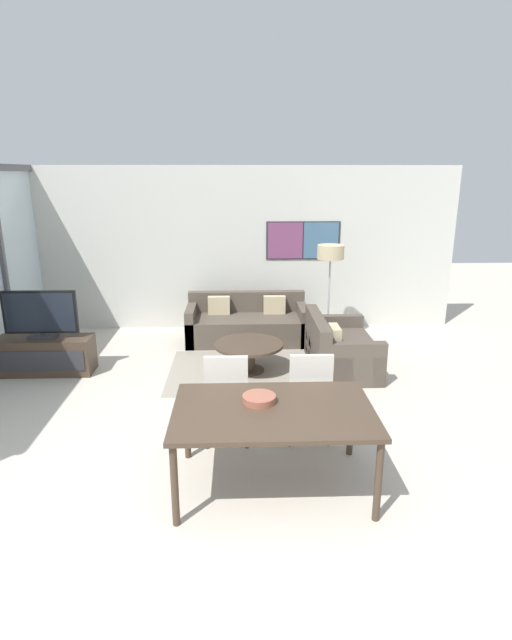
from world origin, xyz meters
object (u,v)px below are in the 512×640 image
sofa_main (247,324)px  sofa_side (337,351)px  tv_console (45,355)px  dining_chair_left (227,395)px  television (40,315)px  dining_chair_centre (309,394)px  floor_lamp (330,257)px  fruit_bowl (259,398)px  coffee_table (249,350)px  dining_table (273,415)px

sofa_main → sofa_side: same height
tv_console → dining_chair_left: dining_chair_left is taller
television → dining_chair_left: (2.55, -1.97, -0.30)m
sofa_main → dining_chair_left: dining_chair_left is taller
television → dining_chair_centre: size_ratio=1.01×
television → sofa_main: size_ratio=0.51×
sofa_main → dining_chair_left: 3.33m
floor_lamp → television: bearing=-163.4°
fruit_bowl → floor_lamp: 4.08m
television → fruit_bowl: bearing=-42.3°
television → floor_lamp: floor_lamp is taller
sofa_side → dining_chair_left: size_ratio=1.43×
television → fruit_bowl: television is taller
fruit_bowl → floor_lamp: bearing=71.4°
television → sofa_main: television is taller
coffee_table → fruit_bowl: size_ratio=3.24×
television → dining_chair_left: television is taller
tv_console → fruit_bowl: 3.89m
sofa_side → dining_table: size_ratio=0.83×
tv_console → sofa_main: (2.81, 1.33, 0.01)m
dining_chair_left → fruit_bowl: size_ratio=3.35×
sofa_main → dining_chair_left: (-0.26, -3.31, 0.26)m
dining_table → floor_lamp: (1.17, 3.96, 0.70)m
tv_console → sofa_side: size_ratio=0.91×
dining_table → sofa_main: bearing=92.2°
coffee_table → dining_table: bearing=-86.7°
sofa_main → dining_table: bearing=-87.8°
dining_chair_centre → television: bearing=149.8°
sofa_main → dining_chair_centre: bearing=-80.2°
sofa_side → floor_lamp: 1.66m
coffee_table → dining_chair_left: 1.95m
television → sofa_main: bearing=25.4°
dining_chair_centre → tv_console: bearing=149.9°
dining_chair_left → fruit_bowl: (0.30, -0.62, 0.26)m
dining_chair_centre → fruit_bowl: (-0.53, -0.63, 0.26)m
tv_console → dining_chair_centre: size_ratio=1.30×
sofa_side → fruit_bowl: bearing=155.2°
fruit_bowl → floor_lamp: (1.29, 3.83, 0.60)m
coffee_table → dining_chair_centre: bearing=-73.5°
tv_console → dining_chair_left: 3.23m
tv_console → dining_chair_left: bearing=-37.8°
coffee_table → dining_table: (0.15, -2.67, 0.38)m
coffee_table → dining_chair_left: dining_chair_left is taller
sofa_main → coffee_table: bearing=-90.0°
television → dining_chair_centre: television is taller
dining_chair_centre → fruit_bowl: 0.86m
sofa_main → dining_chair_centre: (0.57, -3.30, 0.26)m
dining_chair_centre → floor_lamp: floor_lamp is taller
sofa_side → coffee_table: bearing=93.0°
floor_lamp → dining_chair_left: bearing=-116.4°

